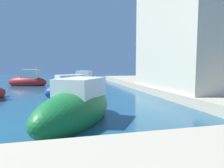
% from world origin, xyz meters
% --- Properties ---
extents(quay_promenade, '(44.00, 32.00, 0.50)m').
position_xyz_m(quay_promenade, '(4.32, -0.37, 0.25)').
color(quay_promenade, beige).
rests_on(quay_promenade, ground).
extents(moored_boat_3, '(4.19, 2.83, 1.75)m').
position_xyz_m(moored_boat_3, '(4.73, 6.91, 0.46)').
color(moored_boat_3, '#1E479E').
rests_on(moored_boat_3, ground).
extents(moored_boat_4, '(3.89, 4.73, 1.94)m').
position_xyz_m(moored_boat_4, '(4.46, 0.85, 0.53)').
color(moored_boat_4, '#197233').
rests_on(moored_boat_4, ground).
extents(moored_boat_5, '(4.18, 2.52, 1.91)m').
position_xyz_m(moored_boat_5, '(0.62, 15.23, 0.49)').
color(moored_boat_5, '#B21E1E').
rests_on(moored_boat_5, ground).
extents(moored_boat_6, '(3.71, 3.04, 1.79)m').
position_xyz_m(moored_boat_6, '(5.82, 13.17, 0.45)').
color(moored_boat_6, gold).
rests_on(moored_boat_6, ground).
extents(waterfront_building_main, '(6.00, 8.46, 8.51)m').
position_xyz_m(waterfront_building_main, '(13.00, 5.99, 4.81)').
color(waterfront_building_main, beige).
rests_on(waterfront_building_main, quay_promenade).
extents(quayside_tree, '(3.16, 3.16, 5.00)m').
position_xyz_m(quayside_tree, '(12.79, 12.72, 3.91)').
color(quayside_tree, brown).
rests_on(quayside_tree, quay_promenade).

